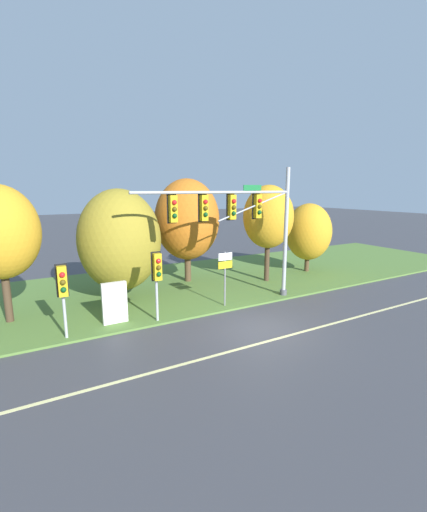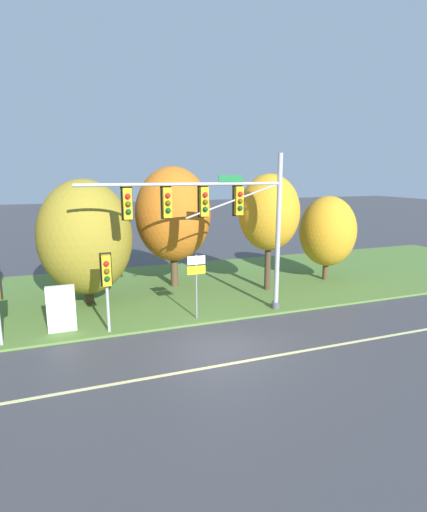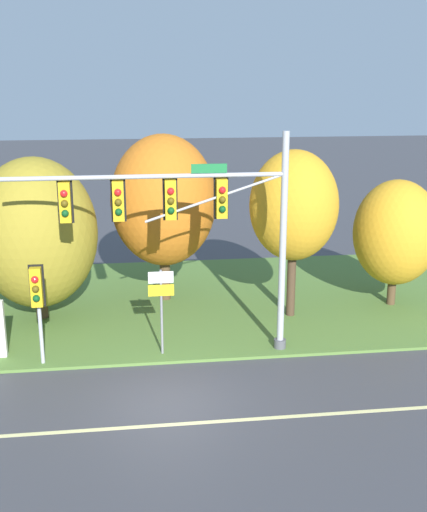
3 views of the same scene
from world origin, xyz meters
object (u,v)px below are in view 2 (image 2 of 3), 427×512
(info_kiosk, at_px, (61,309))
(tree_mid_verge, at_px, (269,213))
(tree_behind_signpost, at_px, (173,214))
(pedestrian_signal_near_kerb, at_px, (107,275))
(tree_tall_centre, at_px, (328,231))
(tree_left_of_mast, at_px, (85,238))
(traffic_signal_mast, at_px, (217,213))
(route_sign_post, at_px, (196,276))

(info_kiosk, bearing_deg, tree_mid_verge, 13.06)
(tree_behind_signpost, height_order, info_kiosk, tree_behind_signpost)
(pedestrian_signal_near_kerb, relative_size, tree_tall_centre, 0.65)
(tree_left_of_mast, xyz_separation_m, tree_behind_signpost, (4.73, 1.49, 0.80))
(info_kiosk, bearing_deg, tree_behind_signpost, 39.54)
(traffic_signal_mast, relative_size, tree_tall_centre, 1.79)
(pedestrian_signal_near_kerb, bearing_deg, tree_mid_verge, 20.55)
(tree_left_of_mast, xyz_separation_m, tree_mid_verge, (9.34, -0.98, 0.96))
(traffic_signal_mast, distance_m, tree_behind_signpost, 5.50)
(tree_behind_signpost, height_order, tree_tall_centre, tree_behind_signpost)
(tree_mid_verge, relative_size, info_kiosk, 3.30)
(tree_left_of_mast, xyz_separation_m, info_kiosk, (-1.24, -3.44, -2.32))
(traffic_signal_mast, relative_size, tree_behind_signpost, 1.34)
(pedestrian_signal_near_kerb, xyz_separation_m, tree_behind_signpost, (4.21, 5.78, 1.68))
(route_sign_post, bearing_deg, tree_left_of_mast, 137.87)
(tree_behind_signpost, bearing_deg, tree_left_of_mast, -162.48)
(tree_left_of_mast, bearing_deg, pedestrian_signal_near_kerb, -83.07)
(traffic_signal_mast, xyz_separation_m, tree_mid_verge, (4.07, 2.97, -0.41))
(traffic_signal_mast, distance_m, tree_left_of_mast, 6.73)
(tree_mid_verge, bearing_deg, info_kiosk, -166.94)
(traffic_signal_mast, relative_size, tree_mid_verge, 1.42)
(tree_behind_signpost, relative_size, tree_tall_centre, 1.33)
(pedestrian_signal_near_kerb, relative_size, tree_behind_signpost, 0.49)
(route_sign_post, distance_m, tree_tall_centre, 10.02)
(route_sign_post, height_order, tree_behind_signpost, tree_behind_signpost)
(tree_mid_verge, bearing_deg, pedestrian_signal_near_kerb, -159.45)
(tree_mid_verge, bearing_deg, route_sign_post, -149.82)
(pedestrian_signal_near_kerb, height_order, info_kiosk, pedestrian_signal_near_kerb)
(traffic_signal_mast, distance_m, tree_mid_verge, 5.05)
(tree_behind_signpost, bearing_deg, tree_tall_centre, -11.48)
(traffic_signal_mast, height_order, pedestrian_signal_near_kerb, traffic_signal_mast)
(tree_mid_verge, bearing_deg, tree_tall_centre, 8.95)
(tree_left_of_mast, distance_m, info_kiosk, 4.33)
(tree_behind_signpost, xyz_separation_m, info_kiosk, (-5.97, -4.93, -3.12))
(traffic_signal_mast, bearing_deg, tree_left_of_mast, 143.11)
(tree_tall_centre, bearing_deg, pedestrian_signal_near_kerb, -163.10)
(tree_left_of_mast, bearing_deg, info_kiosk, -109.85)
(pedestrian_signal_near_kerb, xyz_separation_m, route_sign_post, (3.80, 0.39, -0.47))
(route_sign_post, bearing_deg, tree_mid_verge, 30.18)
(tree_mid_verge, height_order, tree_tall_centre, tree_mid_verge)
(pedestrian_signal_near_kerb, height_order, tree_mid_verge, tree_mid_verge)
(tree_left_of_mast, relative_size, info_kiosk, 3.18)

